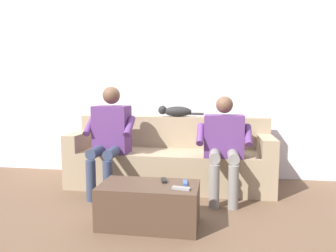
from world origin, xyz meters
The scene contains 10 objects.
ground_plane centered at (0.00, 0.60, 0.00)m, with size 8.00×8.00×0.00m, color brown.
back_wall centered at (0.00, -0.62, 1.39)m, with size 5.33×0.06×2.79m, color silver.
couch centered at (0.00, -0.13, 0.29)m, with size 2.35×0.72×0.80m.
coffee_table centered at (0.00, 1.02, 0.17)m, with size 0.82×0.44×0.35m.
person_left_seated centered at (-0.62, 0.23, 0.60)m, with size 0.56×0.56×1.07m.
person_right_seated centered at (0.62, 0.20, 0.65)m, with size 0.53×0.61×1.17m.
cat_on_backrest centered at (-0.03, -0.36, 0.87)m, with size 0.57×0.14×0.14m.
remote_gray centered at (-0.28, 1.11, 0.36)m, with size 0.14×0.04×0.02m, color gray.
remote_black centered at (-0.11, 0.92, 0.36)m, with size 0.12×0.04×0.02m, color black.
remote_blue centered at (-0.30, 0.96, 0.36)m, with size 0.12×0.03×0.02m, color #3860B7.
Camera 1 is at (-0.55, 3.48, 1.12)m, focal length 33.31 mm.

